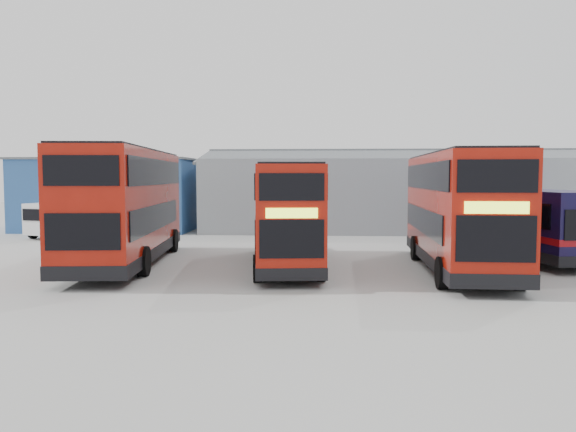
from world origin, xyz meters
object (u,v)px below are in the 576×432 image
(double_decker_left, at_px, (126,208))
(office_block, at_px, (114,194))
(single_decker_blue, at_px, (517,223))
(double_decker_centre, at_px, (285,216))
(maintenance_shed, at_px, (413,193))
(double_decker_right, at_px, (458,213))
(panel_van, at_px, (65,217))

(double_decker_left, bearing_deg, office_block, -73.59)
(double_decker_left, height_order, single_decker_blue, double_decker_left)
(double_decker_centre, bearing_deg, office_block, 123.31)
(maintenance_shed, bearing_deg, double_decker_right, -94.04)
(double_decker_centre, distance_m, panel_van, 18.50)
(panel_van, bearing_deg, single_decker_blue, 1.60)
(office_block, xyz_separation_m, double_decker_centre, (13.59, -16.54, -0.43))
(office_block, relative_size, double_decker_left, 1.02)
(double_decker_centre, height_order, single_decker_blue, double_decker_centre)
(single_decker_blue, bearing_deg, panel_van, -23.49)
(single_decker_blue, relative_size, panel_van, 2.25)
(double_decker_right, height_order, single_decker_blue, double_decker_right)
(double_decker_left, xyz_separation_m, double_decker_centre, (6.90, -0.11, -0.33))
(maintenance_shed, relative_size, double_decker_left, 2.54)
(double_decker_right, bearing_deg, double_decker_left, 178.77)
(maintenance_shed, xyz_separation_m, double_decker_centre, (-8.41, -18.54, -0.45))
(double_decker_left, height_order, panel_van, double_decker_left)
(maintenance_shed, bearing_deg, office_block, -174.79)
(double_decker_right, bearing_deg, panel_van, 153.66)
(office_block, height_order, double_decker_right, office_block)
(double_decker_left, height_order, double_decker_right, double_decker_left)
(double_decker_right, xyz_separation_m, panel_van, (-21.84, 11.77, -1.14))
(maintenance_shed, relative_size, double_decker_centre, 2.93)
(maintenance_shed, xyz_separation_m, double_decker_right, (-1.36, -19.22, -0.23))
(double_decker_right, height_order, panel_van, double_decker_right)
(office_block, relative_size, single_decker_blue, 1.02)
(office_block, xyz_separation_m, double_decker_left, (6.69, -16.43, -0.09))
(double_decker_left, relative_size, double_decker_right, 1.06)
(office_block, relative_size, maintenance_shed, 0.40)
(maintenance_shed, relative_size, single_decker_blue, 2.52)
(office_block, height_order, double_decker_centre, office_block)
(double_decker_centre, relative_size, single_decker_blue, 0.86)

